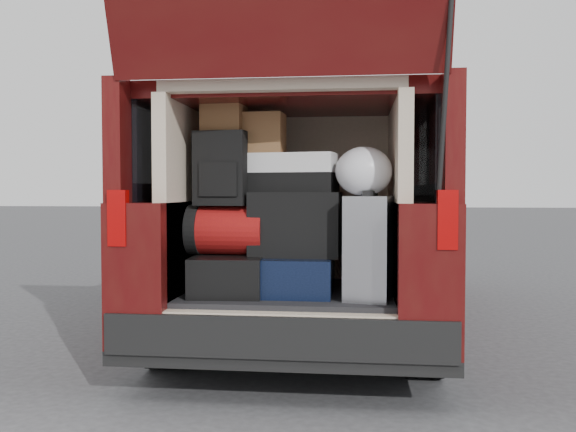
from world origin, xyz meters
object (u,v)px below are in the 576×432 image
object	(u,v)px
black_soft_case	(296,224)
backpack	(222,169)
navy_hardshell	(298,275)
silver_roller	(370,247)
twotone_duffel	(293,173)
black_hardshell	(230,274)
red_duffel	(227,230)

from	to	relation	value
black_soft_case	backpack	distance (m)	0.56
navy_hardshell	backpack	size ratio (longest dim) A/B	1.16
navy_hardshell	backpack	distance (m)	0.78
black_soft_case	navy_hardshell	bearing A→B (deg)	-58.40
silver_roller	black_soft_case	world-z (taller)	black_soft_case
twotone_duffel	backpack	bearing A→B (deg)	-157.82
backpack	twotone_duffel	world-z (taller)	backpack
silver_roller	black_soft_case	size ratio (longest dim) A/B	1.10
silver_roller	black_soft_case	xyz separation A→B (m)	(-0.44, 0.13, 0.12)
black_hardshell	silver_roller	size ratio (longest dim) A/B	0.98
silver_roller	red_duffel	world-z (taller)	silver_roller
silver_roller	twotone_duffel	distance (m)	0.66
backpack	red_duffel	bearing A→B (deg)	61.36
black_soft_case	twotone_duffel	bearing A→B (deg)	120.64
navy_hardshell	silver_roller	size ratio (longest dim) A/B	0.87
navy_hardshell	black_soft_case	size ratio (longest dim) A/B	0.96
red_duffel	backpack	bearing A→B (deg)	-121.91
black_hardshell	backpack	xyz separation A→B (m)	(-0.05, -0.01, 0.63)
black_hardshell	twotone_duffel	size ratio (longest dim) A/B	1.10
silver_roller	backpack	world-z (taller)	backpack
backpack	black_hardshell	bearing A→B (deg)	22.38
black_soft_case	backpack	size ratio (longest dim) A/B	1.21
silver_roller	twotone_duffel	size ratio (longest dim) A/B	1.12
silver_roller	black_soft_case	bearing A→B (deg)	173.67
black_hardshell	backpack	size ratio (longest dim) A/B	1.30
black_hardshell	backpack	bearing A→B (deg)	-166.11
navy_hardshell	silver_roller	world-z (taller)	silver_roller
black_hardshell	red_duffel	xyz separation A→B (m)	(-0.02, 0.02, 0.26)
red_duffel	backpack	size ratio (longest dim) A/B	1.04
silver_roller	twotone_duffel	xyz separation A→B (m)	(-0.46, 0.18, 0.43)
navy_hardshell	twotone_duffel	world-z (taller)	twotone_duffel
red_duffel	black_soft_case	distance (m)	0.42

